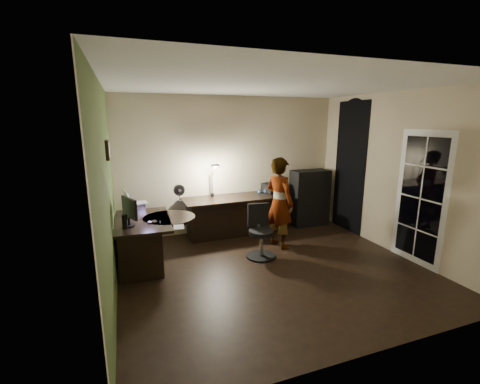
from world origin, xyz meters
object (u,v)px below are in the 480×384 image
object	(u,v)px
desk_right	(236,216)
monitor	(128,216)
desk_left	(144,243)
cabinet	(309,198)
office_chair	(261,232)
person	(279,203)

from	to	relation	value
desk_right	monitor	world-z (taller)	monitor
desk_left	cabinet	xyz separation A→B (m)	(3.50, 0.90, 0.22)
desk_left	desk_right	size ratio (longest dim) A/B	0.64
cabinet	office_chair	world-z (taller)	cabinet
desk_left	office_chair	distance (m)	1.87
cabinet	monitor	distance (m)	3.89
desk_left	office_chair	xyz separation A→B (m)	(1.84, -0.32, 0.06)
cabinet	person	world-z (taller)	person
desk_right	office_chair	size ratio (longest dim) A/B	2.33
desk_right	cabinet	bearing A→B (deg)	0.44
desk_right	office_chair	bearing A→B (deg)	-89.44
cabinet	desk_right	bearing A→B (deg)	-177.93
desk_right	person	bearing A→B (deg)	-59.61
cabinet	monitor	xyz separation A→B (m)	(-3.70, -1.16, 0.31)
desk_left	cabinet	bearing A→B (deg)	16.82
desk_left	monitor	size ratio (longest dim) A/B	2.92
monitor	desk_left	bearing A→B (deg)	30.75
desk_left	cabinet	size ratio (longest dim) A/B	1.09
cabinet	person	xyz separation A→B (m)	(-1.18, -0.90, 0.21)
cabinet	person	bearing A→B (deg)	-142.43
desk_right	desk_left	bearing A→B (deg)	-156.15
monitor	person	world-z (taller)	person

